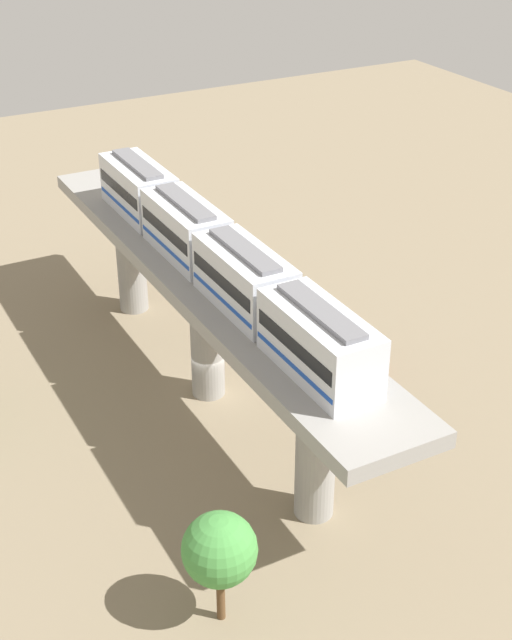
{
  "coord_description": "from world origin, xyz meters",
  "views": [
    {
      "loc": [
        -18.28,
        -39.79,
        29.37
      ],
      "look_at": [
        2.5,
        -1.15,
        4.73
      ],
      "focal_mm": 50.78,
      "sensor_mm": 36.0,
      "label": 1
    }
  ],
  "objects_px": {
    "train": "(214,253)",
    "tree_near_viaduct": "(220,550)",
    "parked_car_orange": "(222,282)",
    "parked_car_white": "(297,312)",
    "parked_car_red": "(344,356)"
  },
  "relations": [
    {
      "from": "train",
      "to": "tree_near_viaduct",
      "type": "xyz_separation_m",
      "value": [
        -6.83,
        -14.28,
        -5.65
      ]
    },
    {
      "from": "parked_car_red",
      "to": "parked_car_white",
      "type": "xyz_separation_m",
      "value": [
        0.32,
        6.13,
        0.0
      ]
    },
    {
      "from": "train",
      "to": "parked_car_white",
      "type": "xyz_separation_m",
      "value": [
        8.76,
        5.92,
        -8.67
      ]
    },
    {
      "from": "tree_near_viaduct",
      "to": "train",
      "type": "bearing_deg",
      "value": 64.44
    },
    {
      "from": "parked_car_white",
      "to": "parked_car_red",
      "type": "bearing_deg",
      "value": -78.95
    },
    {
      "from": "train",
      "to": "tree_near_viaduct",
      "type": "height_order",
      "value": "train"
    },
    {
      "from": "parked_car_red",
      "to": "parked_car_orange",
      "type": "bearing_deg",
      "value": 103.37
    },
    {
      "from": "parked_car_red",
      "to": "parked_car_white",
      "type": "bearing_deg",
      "value": 90.81
    },
    {
      "from": "train",
      "to": "parked_car_red",
      "type": "height_order",
      "value": "train"
    },
    {
      "from": "parked_car_orange",
      "to": "tree_near_viaduct",
      "type": "relative_size",
      "value": 0.82
    },
    {
      "from": "parked_car_red",
      "to": "parked_car_white",
      "type": "distance_m",
      "value": 6.14
    },
    {
      "from": "parked_car_white",
      "to": "parked_car_orange",
      "type": "bearing_deg",
      "value": 125.04
    },
    {
      "from": "train",
      "to": "parked_car_orange",
      "type": "distance_m",
      "value": 16.27
    },
    {
      "from": "tree_near_viaduct",
      "to": "parked_car_orange",
      "type": "bearing_deg",
      "value": 63.57
    },
    {
      "from": "parked_car_red",
      "to": "tree_near_viaduct",
      "type": "xyz_separation_m",
      "value": [
        -15.26,
        -14.06,
        3.01
      ]
    }
  ]
}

